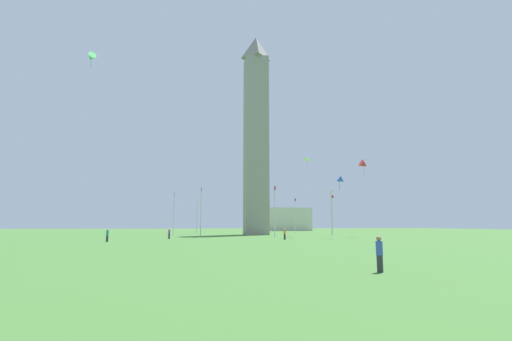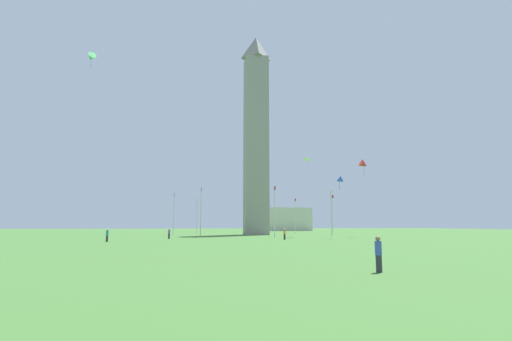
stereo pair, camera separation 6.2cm
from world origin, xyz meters
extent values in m
plane|color=#3D6B2D|center=(0.00, 0.00, 0.00)|extent=(260.00, 260.00, 0.00)
cube|color=gray|center=(0.00, 0.00, 20.20)|extent=(5.05, 5.05, 40.40)
pyramid|color=gray|center=(0.00, 0.00, 43.15)|extent=(5.05, 5.05, 5.51)
cylinder|color=silver|center=(17.73, 0.00, 4.50)|extent=(0.14, 0.14, 8.99)
cube|color=red|center=(18.28, 0.00, 8.54)|extent=(1.00, 0.03, 0.64)
cylinder|color=silver|center=(12.54, 12.54, 4.50)|extent=(0.14, 0.14, 8.99)
cube|color=white|center=(13.09, 12.54, 8.54)|extent=(1.00, 0.03, 0.64)
cylinder|color=silver|center=(0.00, 17.73, 4.50)|extent=(0.14, 0.14, 8.99)
cube|color=red|center=(0.55, 17.73, 8.54)|extent=(1.00, 0.03, 0.64)
cylinder|color=silver|center=(-12.54, 12.54, 4.50)|extent=(0.14, 0.14, 8.99)
cube|color=red|center=(-11.99, 12.54, 8.54)|extent=(1.00, 0.03, 0.64)
cylinder|color=silver|center=(-17.73, 0.00, 4.50)|extent=(0.14, 0.14, 8.99)
cube|color=#1E2D99|center=(-17.18, 0.00, 8.54)|extent=(1.00, 0.03, 0.64)
cylinder|color=silver|center=(-12.54, -12.54, 4.50)|extent=(0.14, 0.14, 8.99)
cube|color=white|center=(-11.99, -12.54, 8.54)|extent=(1.00, 0.03, 0.64)
cylinder|color=silver|center=(0.00, -17.73, 4.50)|extent=(0.14, 0.14, 8.99)
cube|color=#1E2D99|center=(0.55, -17.73, 8.54)|extent=(1.00, 0.03, 0.64)
cylinder|color=silver|center=(12.54, -12.54, 4.50)|extent=(0.14, 0.14, 8.99)
cube|color=#1E2D99|center=(13.09, -12.54, 8.54)|extent=(1.00, 0.03, 0.64)
cylinder|color=#2D2D38|center=(27.26, -0.70, 0.40)|extent=(0.29, 0.29, 0.80)
cylinder|color=orange|center=(27.26, -0.70, 1.10)|extent=(0.32, 0.32, 0.61)
sphere|color=tan|center=(27.26, -0.70, 1.53)|extent=(0.24, 0.24, 0.24)
cylinder|color=#2D2D38|center=(65.62, -6.12, 0.40)|extent=(0.29, 0.29, 0.80)
cylinder|color=#3851B2|center=(65.62, -6.12, 1.14)|extent=(0.32, 0.32, 0.67)
sphere|color=#936B4C|center=(65.62, -6.12, 1.59)|extent=(0.24, 0.24, 0.24)
cylinder|color=#2D2D38|center=(20.60, -17.74, 0.40)|extent=(0.29, 0.29, 0.80)
cylinder|color=purple|center=(20.60, -17.74, 1.08)|extent=(0.32, 0.32, 0.55)
sphere|color=tan|center=(20.60, -17.74, 1.47)|extent=(0.24, 0.24, 0.24)
cylinder|color=#2D2D38|center=(29.89, -25.24, 0.40)|extent=(0.29, 0.29, 0.80)
cylinder|color=teal|center=(29.89, -25.24, 1.14)|extent=(0.32, 0.32, 0.68)
sphere|color=beige|center=(29.89, -25.24, 1.60)|extent=(0.24, 0.24, 0.24)
cube|color=white|center=(13.58, 7.51, 14.64)|extent=(1.58, 1.60, 0.36)
cylinder|color=#A7A7A7|center=(13.58, 7.51, 13.62)|extent=(0.04, 0.04, 1.54)
cone|color=blue|center=(24.83, 9.21, 9.40)|extent=(1.53, 1.65, 1.38)
cylinder|color=#233C9D|center=(24.83, 9.21, 8.53)|extent=(0.04, 0.04, 1.30)
cone|color=red|center=(16.43, 17.80, 13.52)|extent=(1.61, 2.00, 1.97)
cylinder|color=maroon|center=(16.43, 17.80, 12.32)|extent=(0.04, 0.04, 1.79)
cone|color=green|center=(20.54, -30.95, 29.07)|extent=(2.02, 1.90, 1.66)
cylinder|color=#208035|center=(20.54, -30.95, 28.04)|extent=(0.04, 0.04, 1.54)
cube|color=beige|center=(-61.49, 20.28, 4.06)|extent=(29.96, 17.13, 8.11)
camera|label=1|loc=(82.78, -15.30, 2.27)|focal=26.70mm
camera|label=2|loc=(82.79, -15.24, 2.27)|focal=26.70mm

